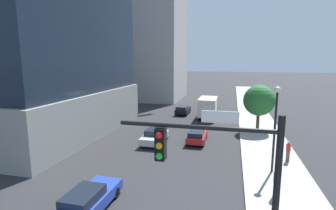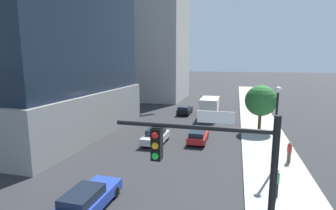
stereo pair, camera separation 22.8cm
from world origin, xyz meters
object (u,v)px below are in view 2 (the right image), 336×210
car_blue (87,200)px  pedestrian_red_shirt (289,152)px  traffic_light_pole (220,178)px  car_red (198,136)px  car_black (185,110)px  street_lamp (276,118)px  pedestrian_green_shirt (276,182)px  construction_building (153,27)px  box_truck (210,106)px  street_tree (261,101)px  car_silver (156,136)px

car_blue → pedestrian_red_shirt: bearing=40.3°
traffic_light_pole → car_red: size_ratio=1.59×
car_black → pedestrian_red_shirt: bearing=-55.2°
street_lamp → pedestrian_green_shirt: 4.85m
construction_building → pedestrian_red_shirt: (21.91, -32.46, -14.30)m
car_red → box_truck: size_ratio=0.60×
car_red → box_truck: bearing=90.0°
car_red → car_blue: car_blue is taller
street_lamp → street_tree: bearing=90.2°
street_tree → box_truck: (-6.33, 6.16, -1.95)m
car_silver → car_black: bearing=90.0°
traffic_light_pole → car_red: (-3.18, 17.69, -3.97)m
street_lamp → car_red: 9.46m
traffic_light_pole → car_red: bearing=100.2°
traffic_light_pole → car_black: (-7.24, 31.23, -3.96)m
construction_building → car_silver: construction_building is taller
car_silver → car_red: bearing=19.1°
pedestrian_red_shirt → pedestrian_green_shirt: (-1.79, -6.06, 0.04)m
street_lamp → car_silver: size_ratio=1.57×
traffic_light_pole → pedestrian_red_shirt: 15.25m
street_lamp → car_red: bearing=136.6°
street_tree → car_silver: (-10.40, -7.22, -2.96)m
car_red → pedestrian_red_shirt: pedestrian_red_shirt is taller
traffic_light_pole → street_lamp: bearing=74.7°
street_lamp → street_tree: street_lamp is taller
car_silver → construction_building: bearing=108.3°
box_truck → car_blue: bearing=-99.0°
car_blue → construction_building: bearing=103.2°
street_lamp → pedestrian_green_shirt: street_lamp is taller
car_black → box_truck: box_truck is taller
construction_building → pedestrian_red_shirt: 41.69m
street_lamp → box_truck: size_ratio=0.92×
street_lamp → car_black: 22.46m
construction_building → traffic_light_pole: bearing=-69.7°
car_black → box_truck: (4.07, -1.57, 1.05)m
construction_building → street_lamp: size_ratio=5.94×
construction_building → box_truck: bearing=-50.2°
car_red → street_tree: bearing=42.6°
construction_building → box_truck: 25.78m
car_red → traffic_light_pole: bearing=-79.8°
street_lamp → car_black: street_lamp is taller
traffic_light_pole → car_silver: traffic_light_pole is taller
car_red → car_black: car_black is taller
street_lamp → car_black: bearing=118.1°
street_lamp → box_truck: bearing=109.5°
street_tree → car_red: bearing=-137.4°
street_lamp → car_blue: bearing=-143.4°
pedestrian_green_shirt → car_red: bearing=122.1°
box_truck → street_tree: bearing=-44.2°
car_black → pedestrian_green_shirt: (10.15, -23.24, 0.36)m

